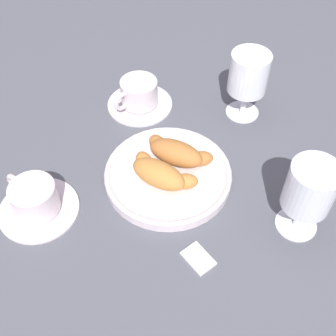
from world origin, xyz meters
The scene contains 9 objects.
ground_plane centered at (0.00, 0.00, 0.00)m, with size 2.20×2.20×0.00m, color #4C4F56.
pastry_plate centered at (0.02, 0.03, 0.01)m, with size 0.23×0.23×0.02m.
croissant_large centered at (0.03, 0.01, 0.04)m, with size 0.13×0.10×0.04m.
croissant_small centered at (0.01, 0.06, 0.04)m, with size 0.12×0.10×0.04m.
coffee_cup_near centered at (-0.17, 0.10, 0.03)m, with size 0.14×0.14×0.06m.
coffee_cup_far centered at (-0.05, -0.19, 0.03)m, with size 0.14×0.14×0.06m.
juice_glass_left centered at (0.23, 0.14, 0.09)m, with size 0.08×0.08×0.14m.
juice_glass_right centered at (-0.03, 0.26, 0.09)m, with size 0.08×0.08×0.14m.
sugar_packet centered at (0.18, -0.03, 0.00)m, with size 0.05×0.03×0.01m, color white.
Camera 1 is at (0.42, -0.26, 0.60)m, focal length 45.55 mm.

